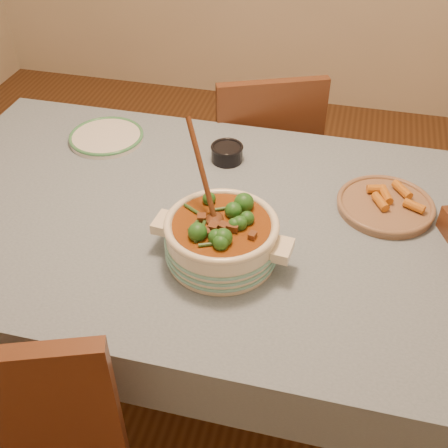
# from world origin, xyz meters

# --- Properties ---
(floor) EXTENTS (4.50, 4.50, 0.00)m
(floor) POSITION_xyz_m (0.00, 0.00, 0.00)
(floor) COLOR #4F2C16
(floor) RESTS_ON ground
(dining_table) EXTENTS (1.68, 1.08, 0.76)m
(dining_table) POSITION_xyz_m (0.00, 0.00, 0.66)
(dining_table) COLOR brown
(dining_table) RESTS_ON floor
(stew_casserole) EXTENTS (0.38, 0.32, 0.36)m
(stew_casserole) POSITION_xyz_m (0.16, -0.16, 0.83)
(stew_casserole) COLOR #F1E7C9
(stew_casserole) RESTS_ON dining_table
(white_plate) EXTENTS (0.32, 0.32, 0.02)m
(white_plate) POSITION_xyz_m (-0.38, 0.33, 0.77)
(white_plate) COLOR silver
(white_plate) RESTS_ON dining_table
(condiment_bowl) EXTENTS (0.12, 0.12, 0.06)m
(condiment_bowl) POSITION_xyz_m (0.06, 0.30, 0.79)
(condiment_bowl) COLOR black
(condiment_bowl) RESTS_ON dining_table
(fried_plate) EXTENTS (0.31, 0.31, 0.05)m
(fried_plate) POSITION_xyz_m (0.59, 0.16, 0.78)
(fried_plate) COLOR #976F54
(fried_plate) RESTS_ON dining_table
(chair_far) EXTENTS (0.55, 0.55, 0.90)m
(chair_far) POSITION_xyz_m (0.12, 0.73, 0.51)
(chair_far) COLOR brown
(chair_far) RESTS_ON floor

